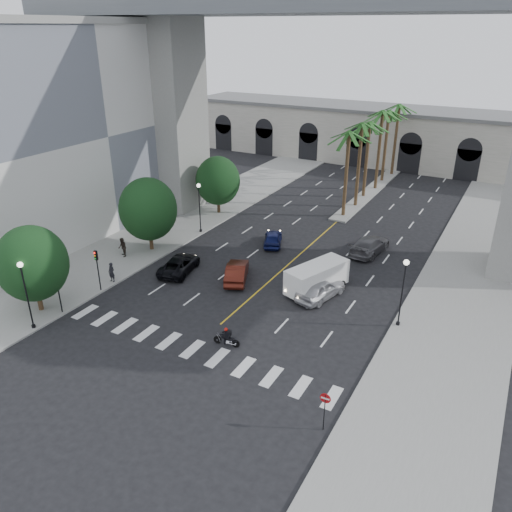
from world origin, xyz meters
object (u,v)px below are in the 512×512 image
at_px(car_c, 179,264).
at_px(pedestrian_b, 122,247).
at_px(car_a, 320,289).
at_px(car_e, 273,238).
at_px(lamp_post_left_near, 26,290).
at_px(car_d, 369,245).
at_px(motorcycle_rider, 227,338).
at_px(cargo_van, 317,277).
at_px(do_not_enter_sign, 325,404).
at_px(traffic_signal_far, 97,264).
at_px(traffic_signal_near, 57,284).
at_px(car_b, 237,272).
at_px(pedestrian_a, 112,272).
at_px(lamp_post_left_far, 199,204).
at_px(lamp_post_right, 403,287).

xyz_separation_m(car_c, pedestrian_b, (-6.40, -0.21, 0.36)).
bearing_deg(car_a, car_e, -29.03).
distance_m(lamp_post_left_near, car_d, 30.00).
bearing_deg(car_a, pedestrian_b, 19.68).
bearing_deg(motorcycle_rider, car_c, 134.28).
height_order(cargo_van, do_not_enter_sign, do_not_enter_sign).
xyz_separation_m(traffic_signal_far, car_a, (16.16, 7.71, -1.68)).
distance_m(traffic_signal_near, car_d, 27.88).
bearing_deg(pedestrian_b, car_b, 44.10).
relative_size(car_e, do_not_enter_sign, 1.71).
relative_size(lamp_post_left_near, car_c, 1.06).
xyz_separation_m(lamp_post_left_near, car_d, (17.05, 24.57, -2.40)).
height_order(traffic_signal_far, car_c, traffic_signal_far).
height_order(traffic_signal_near, motorcycle_rider, traffic_signal_near).
bearing_deg(cargo_van, car_a, -27.99).
distance_m(lamp_post_left_near, motorcycle_rider, 14.40).
bearing_deg(pedestrian_a, car_a, 19.67).
bearing_deg(car_c, motorcycle_rider, 130.39).
bearing_deg(car_e, cargo_van, 114.18).
height_order(car_c, pedestrian_a, pedestrian_a).
bearing_deg(traffic_signal_far, car_c, 59.93).
xyz_separation_m(car_d, car_e, (-8.96, -2.72, -0.10)).
distance_m(lamp_post_left_near, car_b, 16.43).
height_order(lamp_post_left_far, lamp_post_right, same).
bearing_deg(lamp_post_left_far, pedestrian_a, -90.44).
xyz_separation_m(car_c, cargo_van, (11.98, 2.45, 0.62)).
xyz_separation_m(car_c, car_e, (4.49, 9.31, 0.01)).
bearing_deg(do_not_enter_sign, pedestrian_a, 158.78).
height_order(lamp_post_right, cargo_van, lamp_post_right).
xyz_separation_m(lamp_post_right, cargo_van, (-7.23, 1.99, -1.89)).
relative_size(cargo_van, do_not_enter_sign, 2.44).
distance_m(lamp_post_right, car_b, 14.19).
relative_size(traffic_signal_far, pedestrian_b, 1.99).
bearing_deg(pedestrian_a, cargo_van, 22.92).
height_order(cargo_van, pedestrian_a, cargo_van).
bearing_deg(traffic_signal_far, car_a, 25.50).
height_order(motorcycle_rider, car_c, car_c).
xyz_separation_m(lamp_post_right, car_a, (-6.54, 1.21, -2.39)).
xyz_separation_m(car_b, car_d, (8.21, 10.93, 0.03)).
bearing_deg(cargo_van, pedestrian_b, -151.13).
distance_m(lamp_post_left_far, car_a, 17.78).
relative_size(lamp_post_right, do_not_enter_sign, 2.19).
bearing_deg(car_e, car_b, 71.90).
bearing_deg(lamp_post_left_near, pedestrian_a, 90.71).
relative_size(lamp_post_left_near, cargo_van, 0.90).
bearing_deg(lamp_post_left_far, pedestrian_b, -107.89).
bearing_deg(do_not_enter_sign, car_a, 109.85).
relative_size(lamp_post_right, car_e, 1.28).
distance_m(car_c, pedestrian_a, 5.80).
xyz_separation_m(lamp_post_left_far, car_b, (8.84, -7.36, -2.44)).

